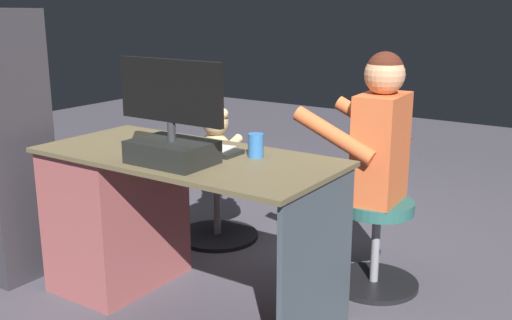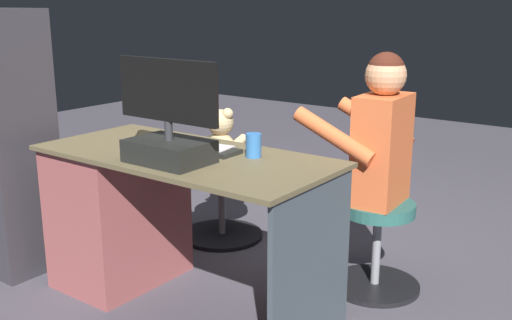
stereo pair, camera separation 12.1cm
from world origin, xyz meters
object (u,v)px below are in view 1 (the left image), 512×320
(cup, at_px, (256,145))
(computer_mouse, at_px, (151,139))
(keyboard, at_px, (200,148))
(teddy_bear, at_px, (217,140))
(desk, at_px, (130,212))
(person, at_px, (364,150))
(monitor, at_px, (172,133))
(visitor_chair, at_px, (376,238))
(office_chair_teddy, at_px, (217,199))
(tv_remote, at_px, (159,148))

(cup, bearing_deg, computer_mouse, 4.94)
(keyboard, height_order, teddy_bear, teddy_bear)
(desk, height_order, cup, cup)
(desk, relative_size, teddy_bear, 3.97)
(desk, distance_m, teddy_bear, 0.81)
(teddy_bear, bearing_deg, person, 175.67)
(monitor, height_order, visitor_chair, monitor)
(desk, xyz_separation_m, office_chair_teddy, (0.04, -0.76, -0.15))
(cup, bearing_deg, visitor_chair, -122.95)
(office_chair_teddy, relative_size, visitor_chair, 1.09)
(desk, bearing_deg, office_chair_teddy, -87.30)
(desk, bearing_deg, person, -143.65)
(monitor, relative_size, tv_remote, 3.63)
(tv_remote, distance_m, teddy_bear, 0.83)
(office_chair_teddy, xyz_separation_m, teddy_bear, (0.00, -0.01, 0.37))
(keyboard, xyz_separation_m, person, (-0.56, -0.61, -0.06))
(visitor_chair, bearing_deg, office_chair_teddy, -3.61)
(monitor, xyz_separation_m, keyboard, (0.05, -0.24, -0.12))
(desk, relative_size, visitor_chair, 3.09)
(computer_mouse, xyz_separation_m, office_chair_teddy, (0.12, -0.68, -0.52))
(keyboard, distance_m, teddy_bear, 0.82)
(office_chair_teddy, bearing_deg, person, 176.39)
(tv_remote, relative_size, person, 0.12)
(keyboard, height_order, tv_remote, keyboard)
(teddy_bear, distance_m, person, 0.99)
(teddy_bear, relative_size, person, 0.30)
(desk, bearing_deg, tv_remote, 179.72)
(visitor_chair, distance_m, person, 0.45)
(computer_mouse, distance_m, visitor_chair, 1.24)
(teddy_bear, bearing_deg, cup, 138.13)
(desk, bearing_deg, teddy_bear, -87.35)
(desk, relative_size, office_chair_teddy, 2.83)
(monitor, distance_m, office_chair_teddy, 1.21)
(keyboard, distance_m, visitor_chair, 1.02)
(monitor, xyz_separation_m, tv_remote, (0.22, -0.15, -0.12))
(desk, height_order, person, person)
(teddy_bear, distance_m, visitor_chair, 1.14)
(person, bearing_deg, office_chair_teddy, -3.61)
(teddy_bear, bearing_deg, office_chair_teddy, 90.00)
(cup, xyz_separation_m, visitor_chair, (-0.36, -0.56, -0.55))
(desk, bearing_deg, computer_mouse, -136.20)
(keyboard, bearing_deg, monitor, 101.21)
(cup, relative_size, tv_remote, 0.71)
(computer_mouse, relative_size, tv_remote, 0.64)
(office_chair_teddy, bearing_deg, cup, 138.68)
(keyboard, xyz_separation_m, teddy_bear, (0.43, -0.68, -0.14))
(desk, distance_m, visitor_chair, 1.26)
(keyboard, bearing_deg, office_chair_teddy, -57.64)
(keyboard, bearing_deg, cup, -171.00)
(office_chair_teddy, height_order, person, person)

